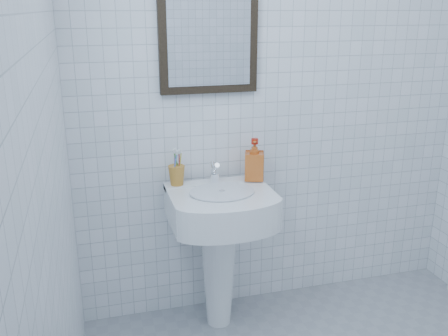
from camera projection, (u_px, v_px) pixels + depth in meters
name	position (u px, v px, depth m)	size (l,w,h in m)	color
wall_back	(278.00, 87.00, 2.65)	(2.20, 0.02, 2.50)	white
wall_left	(48.00, 173.00, 1.27)	(0.02, 2.40, 2.50)	white
washbasin	(220.00, 235.00, 2.58)	(0.52, 0.38, 0.80)	white
faucet	(215.00, 174.00, 2.57)	(0.05, 0.11, 0.12)	white
toothbrush_cup	(177.00, 175.00, 2.54)	(0.08, 0.08, 0.10)	#BF7C2A
soap_dispenser	(254.00, 159.00, 2.61)	(0.10, 0.10, 0.22)	#B94612
wall_mirror	(209.00, 30.00, 2.45)	(0.50, 0.04, 0.62)	black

